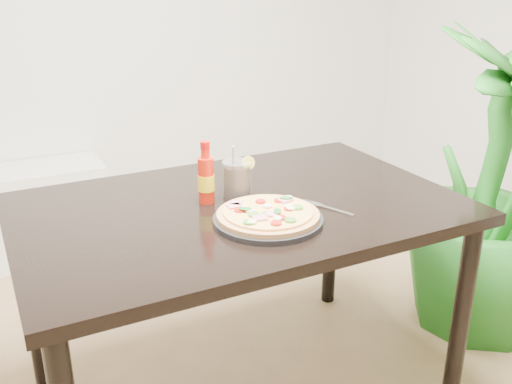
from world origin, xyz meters
name	(u,v)px	position (x,y,z in m)	size (l,w,h in m)	color
dining_table	(239,227)	(0.04, 0.58, 0.67)	(1.40, 0.90, 0.75)	black
plate	(268,220)	(0.05, 0.41, 0.76)	(0.33, 0.33, 0.02)	black
pizza	(268,214)	(0.05, 0.41, 0.78)	(0.31, 0.31, 0.03)	tan
hot_sauce_bottle	(206,179)	(-0.05, 0.64, 0.83)	(0.06, 0.06, 0.20)	red
cola_cup	(237,181)	(0.05, 0.63, 0.81)	(0.10, 0.10, 0.19)	black
fork	(326,207)	(0.27, 0.42, 0.75)	(0.09, 0.18, 0.00)	silver
houseplant	(493,186)	(1.16, 0.54, 0.63)	(0.71, 0.71, 1.26)	#1E6F1D
plant_pot	(475,298)	(1.16, 0.54, 0.11)	(0.28, 0.28, 0.22)	brown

